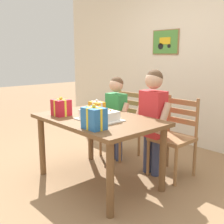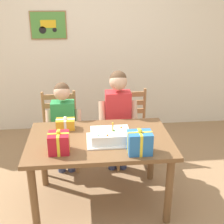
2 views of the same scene
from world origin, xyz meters
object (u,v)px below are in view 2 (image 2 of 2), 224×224
at_px(gift_box_red_large, 140,143).
at_px(child_younger, 64,120).
at_px(chair_left, 60,130).
at_px(child_older, 118,112).
at_px(birthday_cake, 110,136).
at_px(chair_right, 131,127).
at_px(dining_table, 100,148).
at_px(gift_box_corner_small, 59,143).
at_px(gift_box_beside_cake, 65,124).

bearing_deg(gift_box_red_large, child_younger, 127.53).
bearing_deg(chair_left, child_older, -14.11).
distance_m(birthday_cake, chair_right, 0.96).
relative_size(dining_table, chair_right, 1.49).
bearing_deg(gift_box_red_large, dining_table, 136.92).
distance_m(chair_left, chair_right, 0.88).
bearing_deg(gift_box_corner_small, birthday_cake, 19.69).
distance_m(gift_box_corner_small, chair_right, 1.34).
distance_m(dining_table, gift_box_beside_cake, 0.44).
relative_size(chair_left, child_younger, 0.82).
height_order(gift_box_beside_cake, child_younger, child_younger).
height_order(gift_box_red_large, chair_right, gift_box_red_large).
relative_size(birthday_cake, child_older, 0.36).
xyz_separation_m(gift_box_beside_cake, child_younger, (-0.04, 0.36, -0.11)).
relative_size(gift_box_corner_small, child_older, 0.17).
bearing_deg(child_younger, gift_box_beside_cake, -83.08).
xyz_separation_m(gift_box_red_large, child_older, (-0.08, 0.92, -0.08)).
bearing_deg(chair_right, gift_box_beside_cake, -145.49).
bearing_deg(birthday_cake, gift_box_corner_small, -160.31).
xyz_separation_m(chair_right, child_older, (-0.19, -0.17, 0.28)).
distance_m(dining_table, chair_right, 0.91).
distance_m(gift_box_beside_cake, child_older, 0.68).
height_order(dining_table, birthday_cake, birthday_cake).
height_order(dining_table, gift_box_red_large, gift_box_red_large).
distance_m(gift_box_red_large, gift_box_corner_small, 0.70).
distance_m(chair_left, child_younger, 0.28).
xyz_separation_m(dining_table, gift_box_beside_cake, (-0.33, 0.25, 0.15)).
bearing_deg(gift_box_beside_cake, birthday_cake, -36.02).
bearing_deg(child_younger, chair_left, 110.42).
bearing_deg(chair_right, child_older, -137.49).
relative_size(birthday_cake, gift_box_beside_cake, 2.29).
relative_size(chair_right, child_younger, 0.82).
xyz_separation_m(gift_box_red_large, chair_right, (0.11, 1.09, -0.37)).
bearing_deg(chair_left, birthday_cake, -57.48).
relative_size(gift_box_corner_small, chair_left, 0.23).
xyz_separation_m(gift_box_corner_small, chair_right, (0.80, 1.01, -0.36)).
height_order(dining_table, child_older, child_older).
bearing_deg(gift_box_corner_small, child_younger, 90.66).
relative_size(gift_box_red_large, chair_right, 0.25).
height_order(gift_box_red_large, chair_left, gift_box_red_large).
xyz_separation_m(birthday_cake, child_older, (0.15, 0.67, -0.03)).
relative_size(dining_table, gift_box_beside_cake, 7.13).
distance_m(birthday_cake, child_older, 0.69).
height_order(chair_left, child_younger, child_younger).
height_order(birthday_cake, child_older, child_older).
height_order(gift_box_beside_cake, chair_left, chair_left).
height_order(dining_table, child_younger, child_younger).
bearing_deg(gift_box_beside_cake, gift_box_red_large, -40.29).
bearing_deg(gift_box_red_large, chair_left, 125.19).
bearing_deg(dining_table, child_older, 67.80).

